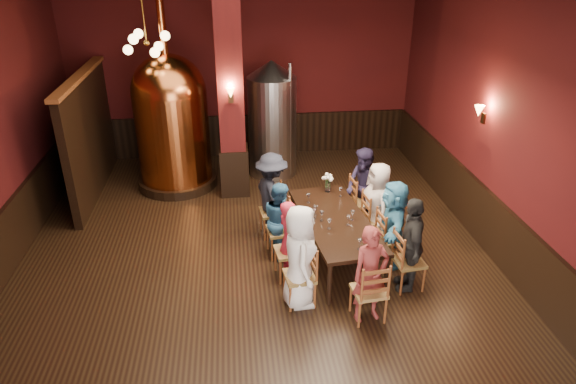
{
  "coord_description": "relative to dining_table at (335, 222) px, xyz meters",
  "views": [
    {
      "loc": [
        -0.29,
        -7.05,
        4.8
      ],
      "look_at": [
        0.53,
        0.2,
        1.22
      ],
      "focal_mm": 32.0,
      "sensor_mm": 36.0,
      "label": 1
    }
  ],
  "objects": [
    {
      "name": "sconce_wall",
      "position": [
        2.61,
        0.72,
        1.51
      ],
      "size": [
        0.2,
        0.2,
        0.36
      ],
      "primitive_type": null,
      "rotation": [
        0.0,
        0.0,
        1.57
      ],
      "color": "black",
      "rests_on": "room"
    },
    {
      "name": "chair_1",
      "position": [
        -0.81,
        -0.42,
        -0.23
      ],
      "size": [
        0.51,
        0.51,
        0.92
      ],
      "primitive_type": null,
      "rotation": [
        0.0,
        0.0,
        -1.46
      ],
      "color": "brown",
      "rests_on": "ground"
    },
    {
      "name": "wine_glass_1",
      "position": [
        0.26,
        -0.07,
        0.15
      ],
      "size": [
        0.07,
        0.07,
        0.17
      ],
      "primitive_type": null,
      "color": "white",
      "rests_on": "dining_table"
    },
    {
      "name": "person_5",
      "position": [
        0.88,
        -0.23,
        0.05
      ],
      "size": [
        0.65,
        1.42,
        1.48
      ],
      "primitive_type": "imported",
      "rotation": [
        0.0,
        0.0,
        4.55
      ],
      "color": "teal",
      "rests_on": "ground"
    },
    {
      "name": "wine_glass_3",
      "position": [
        -0.16,
        -0.3,
        0.15
      ],
      "size": [
        0.07,
        0.07,
        0.17
      ],
      "primitive_type": null,
      "color": "white",
      "rests_on": "dining_table"
    },
    {
      "name": "person_3",
      "position": [
        -0.96,
        0.9,
        0.09
      ],
      "size": [
        0.88,
        1.14,
        1.56
      ],
      "primitive_type": "imported",
      "rotation": [
        0.0,
        0.0,
        1.9
      ],
      "color": "black",
      "rests_on": "ground"
    },
    {
      "name": "person_7",
      "position": [
        0.73,
        1.09,
        0.06
      ],
      "size": [
        0.64,
        0.81,
        1.49
      ],
      "primitive_type": "imported",
      "rotation": [
        0.0,
        0.0,
        5.17
      ],
      "color": "#231C39",
      "rests_on": "ground"
    },
    {
      "name": "chair_2",
      "position": [
        -0.88,
        0.23,
        -0.23
      ],
      "size": [
        0.51,
        0.51,
        0.92
      ],
      "primitive_type": null,
      "rotation": [
        0.0,
        0.0,
        -1.46
      ],
      "color": "brown",
      "rests_on": "ground"
    },
    {
      "name": "wine_glass_7",
      "position": [
        -0.31,
        0.16,
        0.15
      ],
      "size": [
        0.07,
        0.07,
        0.17
      ],
      "primitive_type": null,
      "color": "white",
      "rests_on": "dining_table"
    },
    {
      "name": "person_2",
      "position": [
        -0.88,
        0.23,
        -0.03
      ],
      "size": [
        0.51,
        0.71,
        1.32
      ],
      "primitive_type": "imported",
      "rotation": [
        0.0,
        0.0,
        1.92
      ],
      "color": "#285A87",
      "rests_on": "ground"
    },
    {
      "name": "person_8",
      "position": [
        0.18,
        -1.54,
        0.03
      ],
      "size": [
        0.59,
        0.45,
        1.44
      ],
      "primitive_type": "imported",
      "rotation": [
        0.0,
        0.0,
        6.51
      ],
      "color": "maroon",
      "rests_on": "ground"
    },
    {
      "name": "wine_glass_0",
      "position": [
        -0.36,
        0.61,
        0.15
      ],
      "size": [
        0.07,
        0.07,
        0.17
      ],
      "primitive_type": null,
      "color": "white",
      "rests_on": "dining_table"
    },
    {
      "name": "wine_glass_6",
      "position": [
        -0.34,
        0.05,
        0.15
      ],
      "size": [
        0.07,
        0.07,
        0.17
      ],
      "primitive_type": null,
      "color": "white",
      "rests_on": "dining_table"
    },
    {
      "name": "room",
      "position": [
        -1.29,
        -0.08,
        1.56
      ],
      "size": [
        10.0,
        10.02,
        4.5
      ],
      "color": "black",
      "rests_on": "ground"
    },
    {
      "name": "person_1",
      "position": [
        -0.81,
        -0.42,
        -0.02
      ],
      "size": [
        0.47,
        0.56,
        1.33
      ],
      "primitive_type": "imported",
      "rotation": [
        0.0,
        0.0,
        1.92
      ],
      "color": "red",
      "rests_on": "ground"
    },
    {
      "name": "wine_glass_5",
      "position": [
        -0.24,
        -0.03,
        0.15
      ],
      "size": [
        0.07,
        0.07,
        0.17
      ],
      "primitive_type": null,
      "color": "white",
      "rests_on": "dining_table"
    },
    {
      "name": "chair_6",
      "position": [
        0.81,
        0.42,
        -0.23
      ],
      "size": [
        0.51,
        0.51,
        0.92
      ],
      "primitive_type": null,
      "rotation": [
        0.0,
        0.0,
        1.68
      ],
      "color": "brown",
      "rests_on": "ground"
    },
    {
      "name": "chair_4",
      "position": [
        0.96,
        -0.9,
        -0.23
      ],
      "size": [
        0.51,
        0.51,
        0.92
      ],
      "primitive_type": null,
      "rotation": [
        0.0,
        0.0,
        1.68
      ],
      "color": "brown",
      "rests_on": "ground"
    },
    {
      "name": "wine_glass_8",
      "position": [
        0.16,
        -0.94,
        0.15
      ],
      "size": [
        0.07,
        0.07,
        0.17
      ],
      "primitive_type": null,
      "color": "white",
      "rests_on": "dining_table"
    },
    {
      "name": "rose_vase",
      "position": [
        0.05,
        1.01,
        0.29
      ],
      "size": [
        0.21,
        0.21,
        0.35
      ],
      "color": "white",
      "rests_on": "dining_table"
    },
    {
      "name": "person_4",
      "position": [
        0.96,
        -0.9,
        0.07
      ],
      "size": [
        0.52,
        0.94,
        1.52
      ],
      "primitive_type": "imported",
      "rotation": [
        0.0,
        0.0,
        4.53
      ],
      "color": "black",
      "rests_on": "ground"
    },
    {
      "name": "wainscot_right",
      "position": [
        2.67,
        -0.08,
        -0.19
      ],
      "size": [
        0.08,
        9.9,
        1.0
      ],
      "primitive_type": "cube",
      "color": "black",
      "rests_on": "ground"
    },
    {
      "name": "person_6",
      "position": [
        0.81,
        0.42,
        0.06
      ],
      "size": [
        0.55,
        0.78,
        1.5
      ],
      "primitive_type": "imported",
      "rotation": [
        0.0,
        0.0,
        4.82
      ],
      "color": "beige",
      "rests_on": "ground"
    },
    {
      "name": "chair_5",
      "position": [
        0.88,
        -0.23,
        -0.23
      ],
      "size": [
        0.51,
        0.51,
        0.92
      ],
      "primitive_type": null,
      "rotation": [
        0.0,
        0.0,
        1.68
      ],
      "color": "brown",
      "rests_on": "ground"
    },
    {
      "name": "column",
      "position": [
        -1.59,
        2.72,
        1.56
      ],
      "size": [
        0.58,
        0.58,
        4.5
      ],
      "primitive_type": "cube",
      "color": "#460F0F",
      "rests_on": "ground"
    },
    {
      "name": "wainscot_back",
      "position": [
        -1.29,
        4.88,
        -0.19
      ],
      "size": [
        7.9,
        0.08,
        1.0
      ],
      "primitive_type": "cube",
      "color": "black",
      "rests_on": "ground"
    },
    {
      "name": "steel_vessel",
      "position": [
        -0.71,
        3.63,
        0.59
      ],
      "size": [
        1.08,
        1.08,
        2.56
      ],
      "rotation": [
        0.0,
        0.0,
        0.02
      ],
      "color": "#B2B2B7",
      "rests_on": "ground"
    },
    {
      "name": "sconce_column",
      "position": [
        -1.59,
        2.42,
        1.51
      ],
      "size": [
        0.2,
        0.2,
        0.36
      ],
      "primitive_type": null,
      "rotation": [
        0.0,
        0.0,
        3.14
      ],
      "color": "black",
      "rests_on": "column"
    },
    {
      "name": "chair_0",
      "position": [
        -0.73,
        -1.09,
        -0.23
      ],
      "size": [
        0.51,
        0.51,
        0.92
      ],
      "primitive_type": null,
      "rotation": [
        0.0,
        0.0,
        -1.46
      ],
      "color": "brown",
      "rests_on": "ground"
    },
    {
      "name": "chair_7",
      "position": [
        0.73,
        1.09,
        -0.23
      ],
      "size": [
        0.51,
        0.51,
        0.92
      ],
      "primitive_type": null,
      "rotation": [
        0.0,
        0.0,
        1.68
      ],
      "color": "brown",
      "rests_on": "ground"
    },
    {
      "name": "wine_glass_2",
      "position": [
        0.24,
        0.79,
        0.15
      ],
      "size": [
        0.07,
        0.07,
        0.17
      ],
      "primitive_type": null,
      "color": "white",
      "rests_on": "dining_table"
    },
    {
      "name": "chair_8",
      "position": [
        0.18,
        -1.54,
        -0.23
      ],
      "size": [
        0.51,
        0.51,
        0.92
      ],
      "primitive_type": null,
      "rotation": [
        0.0,
        0.0,
        3.26
      ],
      "color": "brown",
      "rests_on": "ground"
    },
    {
      "name": "wine_glass_4",
      "position": [
        0.16,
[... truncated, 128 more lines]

